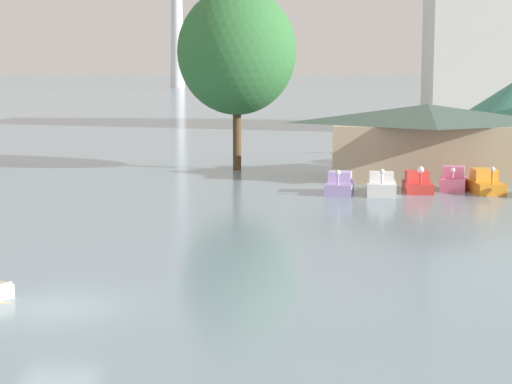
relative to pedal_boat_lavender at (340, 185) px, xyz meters
The scene contains 8 objects.
ground_plane 27.95m from the pedal_boat_lavender, 108.62° to the right, with size 2000.00×2000.00×0.00m, color gray.
pedal_boat_lavender is the anchor object (origin of this frame).
pedal_boat_white 2.52m from the pedal_boat_lavender, ahead, with size 1.77×2.75×1.69m.
pedal_boat_red 4.88m from the pedal_boat_lavender, 12.88° to the left, with size 1.73×2.84×1.71m.
pedal_boat_pink 7.36m from the pedal_boat_lavender, 16.93° to the left, with size 1.91×2.68×1.52m.
pedal_boat_orange 8.91m from the pedal_boat_lavender, ahead, with size 2.06×3.19×1.73m.
boathouse 10.43m from the pedal_boat_lavender, 54.10° to the left, with size 13.96×8.98×5.07m.
shoreline_tree_mid 16.24m from the pedal_boat_lavender, 122.81° to the left, with size 8.72×8.72×13.37m.
Camera 1 is at (8.76, -26.13, 7.51)m, focal length 61.37 mm.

